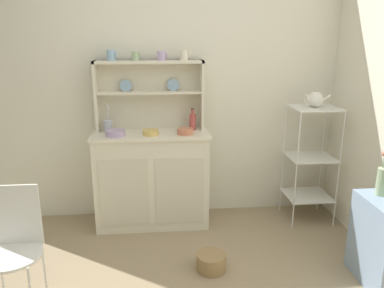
{
  "coord_description": "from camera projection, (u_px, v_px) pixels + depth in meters",
  "views": [
    {
      "loc": [
        -0.13,
        -1.96,
        1.71
      ],
      "look_at": [
        0.16,
        1.12,
        0.84
      ],
      "focal_mm": 35.45,
      "sensor_mm": 36.0,
      "label": 1
    }
  ],
  "objects": [
    {
      "name": "jam_bottle",
      "position": [
        193.0,
        121.0,
        3.5
      ],
      "size": [
        0.06,
        0.06,
        0.2
      ],
      "color": "#B74C47",
      "rests_on": "hutch_cabinet"
    },
    {
      "name": "bakers_rack",
      "position": [
        311.0,
        153.0,
        3.55
      ],
      "size": [
        0.42,
        0.39,
        1.1
      ],
      "color": "silver",
      "rests_on": "ground"
    },
    {
      "name": "floor_basket",
      "position": [
        211.0,
        262.0,
        2.88
      ],
      "size": [
        0.23,
        0.23,
        0.13
      ],
      "primitive_type": "cylinder",
      "color": "#93754C",
      "rests_on": "ground"
    },
    {
      "name": "bowl_floral_medium",
      "position": [
        151.0,
        132.0,
        3.33
      ],
      "size": [
        0.14,
        0.14,
        0.05
      ],
      "primitive_type": "cylinder",
      "color": "#DBB760",
      "rests_on": "hutch_cabinet"
    },
    {
      "name": "porcelain_teapot",
      "position": [
        315.0,
        99.0,
        3.41
      ],
      "size": [
        0.23,
        0.14,
        0.16
      ],
      "color": "white",
      "rests_on": "bakers_rack"
    },
    {
      "name": "flower_vase",
      "position": [
        382.0,
        179.0,
        2.67
      ],
      "size": [
        0.07,
        0.07,
        0.32
      ],
      "color": "#9EB78E",
      "rests_on": "side_shelf_blue"
    },
    {
      "name": "hutch_shelf_unit",
      "position": [
        150.0,
        89.0,
        3.46
      ],
      "size": [
        0.98,
        0.18,
        0.63
      ],
      "color": "beige",
      "rests_on": "hutch_cabinet"
    },
    {
      "name": "side_shelf_blue",
      "position": [
        384.0,
        243.0,
        2.67
      ],
      "size": [
        0.28,
        0.48,
        0.63
      ],
      "primitive_type": "cube",
      "color": "#849EBC",
      "rests_on": "ground"
    },
    {
      "name": "cup_cream_3",
      "position": [
        184.0,
        55.0,
        3.37
      ],
      "size": [
        0.09,
        0.07,
        0.09
      ],
      "color": "silver",
      "rests_on": "hutch_shelf_unit"
    },
    {
      "name": "wall_back",
      "position": [
        170.0,
        88.0,
        3.57
      ],
      "size": [
        3.84,
        0.05,
        2.5
      ],
      "primitive_type": "cube",
      "color": "silver",
      "rests_on": "ground"
    },
    {
      "name": "cup_sky_0",
      "position": [
        111.0,
        55.0,
        3.31
      ],
      "size": [
        0.09,
        0.07,
        0.09
      ],
      "color": "#8EB2D1",
      "rests_on": "hutch_shelf_unit"
    },
    {
      "name": "utensil_jar",
      "position": [
        108.0,
        125.0,
        3.43
      ],
      "size": [
        0.08,
        0.08,
        0.25
      ],
      "color": "#B2B7C6",
      "rests_on": "hutch_cabinet"
    },
    {
      "name": "bowl_cream_small",
      "position": [
        185.0,
        131.0,
        3.36
      ],
      "size": [
        0.14,
        0.14,
        0.05
      ],
      "primitive_type": "cylinder",
      "color": "#C67556",
      "rests_on": "hutch_cabinet"
    },
    {
      "name": "cup_lilac_2",
      "position": [
        162.0,
        56.0,
        3.35
      ],
      "size": [
        0.09,
        0.08,
        0.08
      ],
      "color": "#B79ECC",
      "rests_on": "hutch_shelf_unit"
    },
    {
      "name": "bowl_mixing_large",
      "position": [
        115.0,
        133.0,
        3.3
      ],
      "size": [
        0.17,
        0.17,
        0.05
      ],
      "primitive_type": "cylinder",
      "color": "#B79ECC",
      "rests_on": "hutch_cabinet"
    },
    {
      "name": "hutch_cabinet",
      "position": [
        152.0,
        178.0,
        3.53
      ],
      "size": [
        1.05,
        0.45,
        0.88
      ],
      "color": "silver",
      "rests_on": "ground"
    },
    {
      "name": "cup_sage_1",
      "position": [
        136.0,
        56.0,
        3.33
      ],
      "size": [
        0.08,
        0.06,
        0.08
      ],
      "color": "#9EB78E",
      "rests_on": "hutch_shelf_unit"
    },
    {
      "name": "wire_chair",
      "position": [
        14.0,
        241.0,
        2.31
      ],
      "size": [
        0.36,
        0.36,
        0.85
      ],
      "rotation": [
        0.0,
        0.0,
        -0.16
      ],
      "color": "white",
      "rests_on": "ground"
    }
  ]
}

